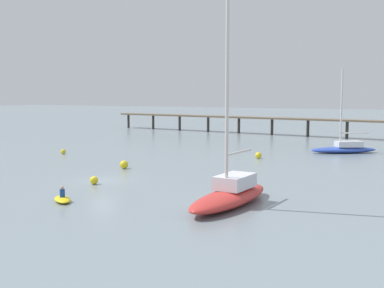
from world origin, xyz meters
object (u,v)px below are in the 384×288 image
sailboat_blue (344,148)px  mooring_buoy_mid (258,155)px  mooring_buoy_outer (63,152)px  dinghy_yellow (62,199)px  mooring_buoy_inner (94,180)px  mooring_buoy_near (124,165)px  sailboat_red (230,193)px  pier (337,116)px

sailboat_blue → mooring_buoy_mid: size_ratio=14.34×
mooring_buoy_outer → dinghy_yellow: bearing=-49.8°
mooring_buoy_outer → mooring_buoy_inner: 21.95m
mooring_buoy_outer → mooring_buoy_near: size_ratio=0.72×
sailboat_blue → mooring_buoy_outer: bearing=-152.6°
sailboat_red → sailboat_blue: (2.52, 33.62, -0.20)m
pier → mooring_buoy_inner: size_ratio=100.02×
pier → sailboat_blue: 21.45m
mooring_buoy_mid → dinghy_yellow: bearing=-100.9°
pier → sailboat_red: (1.92, -54.39, -2.86)m
sailboat_red → mooring_buoy_outer: sailboat_red is taller
sailboat_red → mooring_buoy_inner: sailboat_red is taller
sailboat_red → dinghy_yellow: bearing=-159.4°
mooring_buoy_near → mooring_buoy_inner: bearing=-73.4°
mooring_buoy_outer → mooring_buoy_mid: (23.42, 6.52, 0.07)m
mooring_buoy_outer → mooring_buoy_mid: size_ratio=0.82×
dinghy_yellow → mooring_buoy_outer: dinghy_yellow is taller
mooring_buoy_mid → mooring_buoy_inner: (-7.41, -21.54, -0.02)m
pier → mooring_buoy_near: (-13.63, -43.95, -3.31)m
dinghy_yellow → mooring_buoy_near: dinghy_yellow is taller
pier → sailboat_red: 54.49m
sailboat_red → pier: bearing=92.0°
sailboat_blue → mooring_buoy_near: size_ratio=12.62×
sailboat_red → mooring_buoy_near: 18.74m
pier → mooring_buoy_outer: bearing=-126.2°
mooring_buoy_mid → pier: bearing=83.0°
sailboat_red → sailboat_blue: sailboat_red is taller
sailboat_red → sailboat_blue: 33.72m
sailboat_blue → dinghy_yellow: (-13.58, -37.79, -0.45)m
sailboat_blue → mooring_buoy_mid: bearing=-129.8°
mooring_buoy_outer → sailboat_red: bearing=-30.6°
dinghy_yellow → mooring_buoy_mid: dinghy_yellow is taller
sailboat_red → mooring_buoy_near: size_ratio=17.31×
dinghy_yellow → mooring_buoy_inner: size_ratio=3.58×
pier → dinghy_yellow: bearing=-98.9°
sailboat_blue → mooring_buoy_near: bearing=-127.9°
sailboat_blue → dinghy_yellow: size_ratio=4.30×
sailboat_blue → mooring_buoy_inner: (-15.63, -31.42, -0.32)m
sailboat_blue → mooring_buoy_outer: 35.65m
mooring_buoy_near → mooring_buoy_mid: bearing=53.5°
dinghy_yellow → mooring_buoy_inner: (-2.05, 6.38, 0.13)m
sailboat_blue → mooring_buoy_mid: (-8.22, -9.88, -0.30)m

